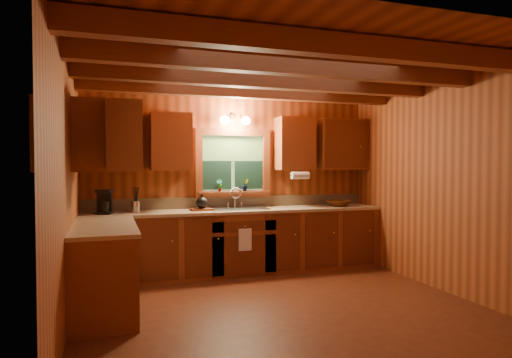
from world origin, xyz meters
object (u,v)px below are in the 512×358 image
at_px(cutting_board, 202,210).
at_px(wicker_basket, 338,203).
at_px(sink, 238,212).
at_px(coffee_maker, 104,202).

distance_m(cutting_board, wicker_basket, 2.08).
bearing_deg(sink, cutting_board, -177.01).
xyz_separation_m(sink, cutting_board, (-0.53, -0.03, 0.06)).
bearing_deg(wicker_basket, cutting_board, 178.98).
relative_size(sink, coffee_maker, 2.61).
height_order(cutting_board, wicker_basket, wicker_basket).
relative_size(coffee_maker, cutting_board, 1.10).
bearing_deg(cutting_board, wicker_basket, -5.90).
height_order(sink, wicker_basket, sink).
bearing_deg(cutting_board, coffee_maker, 175.96).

